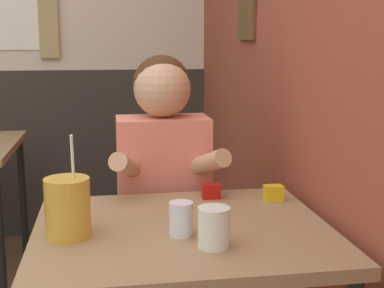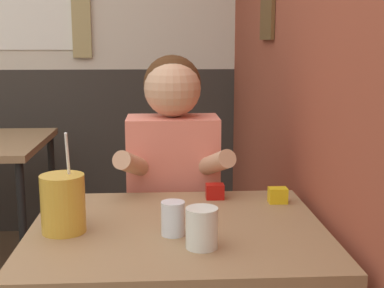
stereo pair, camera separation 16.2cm
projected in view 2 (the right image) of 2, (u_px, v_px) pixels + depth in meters
brick_wall_right at (280, 25)px, 2.33m from camera, size 0.08×4.39×2.70m
back_wall at (57, 29)px, 3.46m from camera, size 5.30×0.09×2.70m
main_table at (178, 255)px, 1.54m from camera, size 0.84×0.70×0.76m
person_seated at (173, 208)px, 2.04m from camera, size 0.42×0.41×1.23m
cocktail_pitcher at (63, 203)px, 1.47m from camera, size 0.12×0.12×0.28m
glass_near_pitcher at (173, 218)px, 1.45m from camera, size 0.07×0.07×0.09m
glass_center at (202, 228)px, 1.36m from camera, size 0.08×0.08×0.11m
condiment_ketchup at (215, 191)px, 1.79m from camera, size 0.06×0.04×0.05m
condiment_mustard at (278, 195)px, 1.74m from camera, size 0.06×0.04×0.05m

